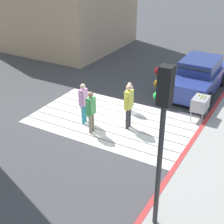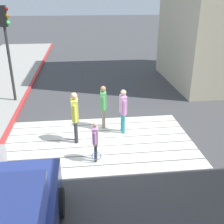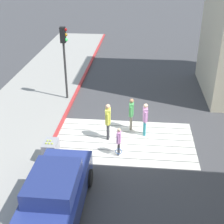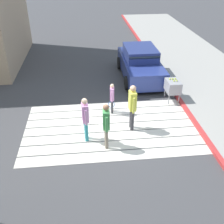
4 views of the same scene
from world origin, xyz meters
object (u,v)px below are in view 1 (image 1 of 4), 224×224
(car_parked_near_curb, at_px, (198,77))
(pedestrian_child_with_racket, at_px, (129,95))
(pedestrian_adult_trailing, at_px, (129,103))
(tennis_ball_cart, at_px, (200,104))
(traffic_light_corner, at_px, (162,120))
(pedestrian_adult_lead, at_px, (91,109))
(pedestrian_adult_side, at_px, (83,100))

(car_parked_near_curb, bearing_deg, pedestrian_child_with_racket, 62.01)
(pedestrian_adult_trailing, bearing_deg, tennis_ball_cart, -137.01)
(traffic_light_corner, height_order, pedestrian_adult_lead, traffic_light_corner)
(car_parked_near_curb, relative_size, pedestrian_adult_lead, 2.62)
(traffic_light_corner, relative_size, pedestrian_adult_side, 2.58)
(traffic_light_corner, bearing_deg, pedestrian_child_with_racket, -57.19)
(pedestrian_adult_lead, bearing_deg, car_parked_near_curb, -111.77)
(pedestrian_adult_lead, xyz_separation_m, pedestrian_adult_trailing, (-1.02, -0.98, 0.08))
(pedestrian_adult_trailing, distance_m, pedestrian_adult_side, 1.76)
(pedestrian_adult_side, height_order, pedestrian_child_with_racket, pedestrian_adult_side)
(traffic_light_corner, bearing_deg, tennis_ball_cart, -83.60)
(car_parked_near_curb, distance_m, pedestrian_adult_lead, 6.11)
(pedestrian_adult_trailing, height_order, pedestrian_adult_side, pedestrian_adult_trailing)
(car_parked_near_curb, xyz_separation_m, tennis_ball_cart, (-0.90, 2.70, -0.04))
(pedestrian_adult_lead, xyz_separation_m, pedestrian_adult_side, (0.66, -0.48, -0.00))
(traffic_light_corner, relative_size, pedestrian_adult_trailing, 2.38)
(pedestrian_adult_trailing, height_order, pedestrian_child_with_racket, pedestrian_adult_trailing)
(traffic_light_corner, bearing_deg, pedestrian_adult_side, -38.29)
(pedestrian_adult_side, distance_m, pedestrian_child_with_racket, 2.06)
(car_parked_near_curb, xyz_separation_m, pedestrian_child_with_racket, (1.83, 3.45, -0.00))
(pedestrian_adult_lead, height_order, pedestrian_child_with_racket, pedestrian_adult_lead)
(pedestrian_adult_lead, relative_size, pedestrian_adult_trailing, 0.93)
(tennis_ball_cart, xyz_separation_m, pedestrian_adult_lead, (3.16, 2.97, 0.26))
(traffic_light_corner, bearing_deg, pedestrian_adult_trailing, -55.17)
(tennis_ball_cart, relative_size, pedestrian_child_with_racket, 0.78)
(pedestrian_adult_lead, height_order, pedestrian_adult_trailing, pedestrian_adult_trailing)
(car_parked_near_curb, bearing_deg, pedestrian_adult_lead, 68.23)
(car_parked_near_curb, relative_size, pedestrian_adult_trailing, 2.42)
(car_parked_near_curb, height_order, pedestrian_adult_lead, pedestrian_adult_lead)
(car_parked_near_curb, relative_size, traffic_light_corner, 1.02)
(car_parked_near_curb, relative_size, tennis_ball_cart, 4.23)
(traffic_light_corner, relative_size, pedestrian_adult_lead, 2.57)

